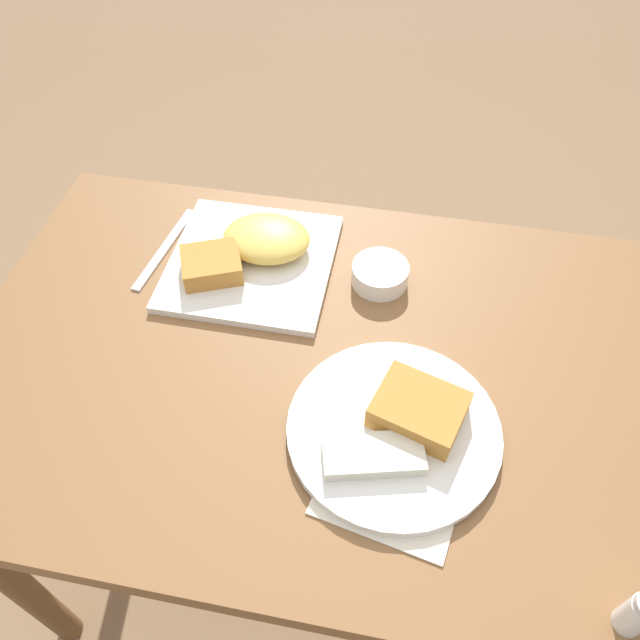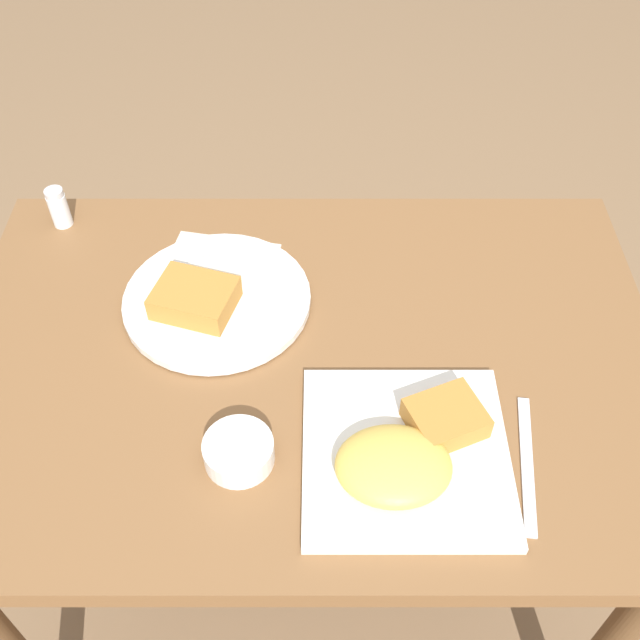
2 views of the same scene
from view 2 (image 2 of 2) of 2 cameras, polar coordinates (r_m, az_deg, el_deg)
ground_plane at (r=1.75m, az=-0.67°, el=-17.66°), size 8.00×8.00×0.00m
dining_table at (r=1.20m, az=-0.94°, el=-5.24°), size 1.08×0.74×0.72m
menu_card at (r=1.24m, az=-8.36°, el=2.49°), size 0.22×0.27×0.00m
plate_square_near at (r=1.01m, az=6.58°, el=-10.08°), size 0.28×0.28×0.06m
plate_oval_far at (r=1.20m, az=-8.18°, el=1.79°), size 0.30×0.30×0.05m
sauce_ramekin at (r=1.02m, az=-6.25°, el=-9.90°), size 0.10×0.10×0.04m
salt_shaker at (r=1.40m, az=-19.29°, el=7.94°), size 0.03×0.03×0.07m
butter_knife at (r=1.06m, az=15.46°, el=-10.47°), size 0.04×0.22×0.00m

